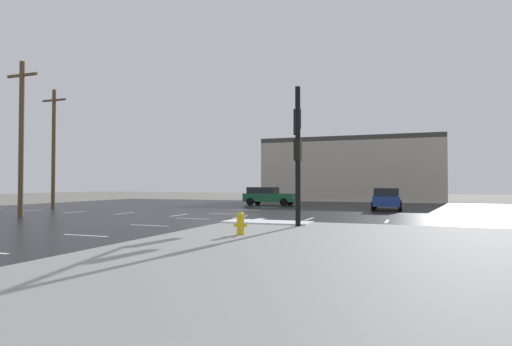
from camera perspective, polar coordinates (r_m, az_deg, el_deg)
ground_plane at (r=25.33m, az=-6.28°, el=-5.77°), size 120.00×120.00×0.00m
road_asphalt at (r=25.33m, az=-6.28°, el=-5.74°), size 44.00×44.00×0.02m
sidewalk_corner at (r=10.72m, az=23.90°, el=-11.32°), size 18.00×18.00×0.14m
snow_strip_curbside at (r=19.69m, az=1.51°, el=-6.54°), size 4.00×1.60×0.06m
lane_markings at (r=23.57m, az=-5.17°, el=-6.04°), size 36.15×36.15×0.01m
traffic_signal_mast at (r=19.68m, az=5.55°, el=4.90°), size 1.64×5.31×5.89m
fire_hydrant at (r=15.10m, az=-2.08°, el=-6.71°), size 0.48×0.26×0.79m
strip_building_background at (r=49.49m, az=12.75°, el=0.42°), size 19.14×8.00×6.94m
sedan_blue at (r=32.22m, az=17.05°, el=-3.25°), size 2.14×4.59×1.58m
sedan_green at (r=37.50m, az=1.64°, el=-3.04°), size 4.56×2.07×1.58m
utility_pole_mid at (r=28.09m, az=-28.79°, el=4.43°), size 2.20×0.28×8.97m
utility_pole_far at (r=36.07m, az=-25.36°, el=3.23°), size 2.20×0.28×9.09m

